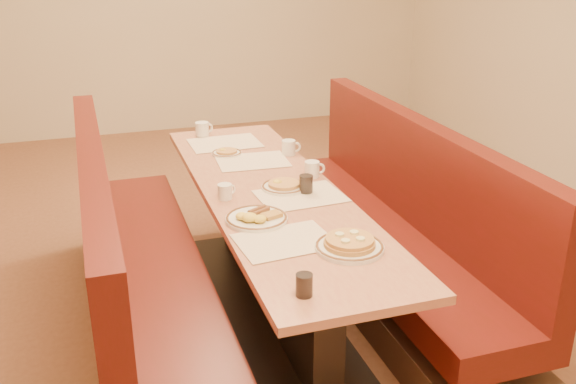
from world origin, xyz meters
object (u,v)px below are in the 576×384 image
object	(u,v)px
booth_right	(391,238)
eggs_plate	(256,218)
coffee_mug_c	(289,147)
coffee_mug_d	(203,129)
soda_tumbler_near	(304,285)
coffee_mug_a	(313,169)
soda_tumbler_mid	(306,184)
booth_left	(137,276)
diner_table	(271,254)
pancake_plate	(350,245)
coffee_mug_b	(225,191)

from	to	relation	value
booth_right	eggs_plate	world-z (taller)	booth_right
booth_right	coffee_mug_c	bearing A→B (deg)	129.40
coffee_mug_d	soda_tumbler_near	world-z (taller)	coffee_mug_d
coffee_mug_a	coffee_mug_d	bearing A→B (deg)	121.68
soda_tumbler_mid	coffee_mug_c	bearing A→B (deg)	79.46
booth_left	coffee_mug_d	xyz separation A→B (m)	(0.59, 1.10, 0.44)
diner_table	coffee_mug_c	bearing A→B (deg)	62.58
coffee_mug_c	soda_tumbler_near	distance (m)	1.69
booth_left	eggs_plate	size ratio (longest dim) A/B	8.48
booth_left	eggs_plate	xyz separation A→B (m)	(0.55, -0.36, 0.41)
booth_left	coffee_mug_c	world-z (taller)	booth_left
pancake_plate	coffee_mug_b	world-z (taller)	coffee_mug_b
coffee_mug_c	soda_tumbler_near	size ratio (longest dim) A/B	1.34
booth_left	coffee_mug_b	world-z (taller)	booth_left
coffee_mug_b	coffee_mug_c	world-z (taller)	coffee_mug_c
coffee_mug_b	coffee_mug_c	distance (m)	0.79
coffee_mug_a	soda_tumbler_near	distance (m)	1.29
soda_tumbler_near	soda_tumbler_mid	bearing A→B (deg)	69.94
diner_table	eggs_plate	distance (m)	0.56
diner_table	soda_tumbler_mid	distance (m)	0.46
pancake_plate	coffee_mug_b	distance (m)	0.82
coffee_mug_b	soda_tumbler_mid	xyz separation A→B (m)	(0.42, -0.06, 0.01)
diner_table	soda_tumbler_near	distance (m)	1.17
pancake_plate	soda_tumbler_mid	world-z (taller)	soda_tumbler_mid
coffee_mug_c	soda_tumbler_mid	size ratio (longest dim) A/B	1.21
soda_tumbler_mid	pancake_plate	bearing A→B (deg)	-93.79
eggs_plate	booth_right	bearing A→B (deg)	21.66
soda_tumbler_near	diner_table	bearing A→B (deg)	79.82
diner_table	eggs_plate	xyz separation A→B (m)	(-0.18, -0.36, 0.39)
coffee_mug_b	soda_tumbler_near	world-z (taller)	soda_tumbler_near
diner_table	coffee_mug_d	world-z (taller)	coffee_mug_d
diner_table	booth_left	world-z (taller)	booth_left
coffee_mug_a	coffee_mug_b	bearing A→B (deg)	-154.84
booth_right	coffee_mug_c	world-z (taller)	booth_right
pancake_plate	coffee_mug_a	distance (m)	0.92
booth_right	eggs_plate	distance (m)	1.06
coffee_mug_a	coffee_mug_c	size ratio (longest dim) A/B	0.98
eggs_plate	soda_tumbler_mid	distance (m)	0.44
eggs_plate	coffee_mug_b	world-z (taller)	coffee_mug_b
pancake_plate	coffee_mug_a	size ratio (longest dim) A/B	2.54
eggs_plate	soda_tumbler_mid	xyz separation A→B (m)	(0.34, 0.27, 0.03)
eggs_plate	coffee_mug_b	distance (m)	0.33
soda_tumbler_near	soda_tumbler_mid	xyz separation A→B (m)	(0.36, 0.98, 0.00)
coffee_mug_b	soda_tumbler_mid	distance (m)	0.42
booth_left	booth_right	distance (m)	1.46
booth_left	pancake_plate	bearing A→B (deg)	-42.24
coffee_mug_b	soda_tumbler_near	bearing A→B (deg)	-110.54
coffee_mug_c	coffee_mug_d	distance (m)	0.70
coffee_mug_d	coffee_mug_c	bearing A→B (deg)	-69.80
coffee_mug_d	soda_tumbler_near	xyz separation A→B (m)	(-0.05, -2.17, -0.01)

